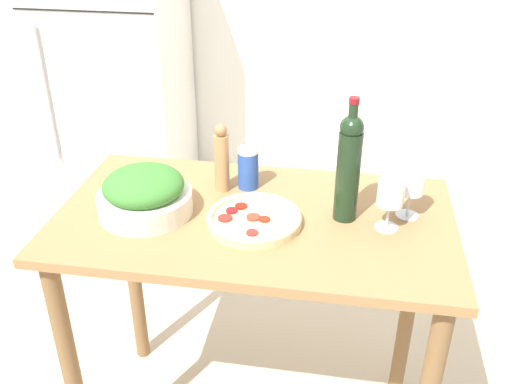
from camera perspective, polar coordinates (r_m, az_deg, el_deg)
refrigerator at (r=3.47m, az=-13.94°, el=12.12°), size 0.76×0.65×1.69m
prep_counter at (r=1.80m, az=-0.18°, el=-6.68°), size 1.19×0.66×0.92m
wine_bottle at (r=1.64m, az=9.24°, el=2.61°), size 0.07×0.07×0.37m
wine_glass_near at (r=1.64m, az=13.30°, el=-0.33°), size 0.08×0.08×0.15m
wine_glass_far at (r=1.71m, az=15.28°, el=0.78°), size 0.08×0.08×0.15m
pepper_mill at (r=1.80m, az=-3.46°, el=3.32°), size 0.05×0.05×0.23m
salad_bowl at (r=1.72m, az=-11.11°, el=-0.16°), size 0.28×0.28×0.14m
homemade_pizza at (r=1.66m, az=-0.20°, el=-2.69°), size 0.28×0.28×0.03m
salt_canister at (r=1.83m, az=-0.79°, el=2.41°), size 0.07×0.07×0.14m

